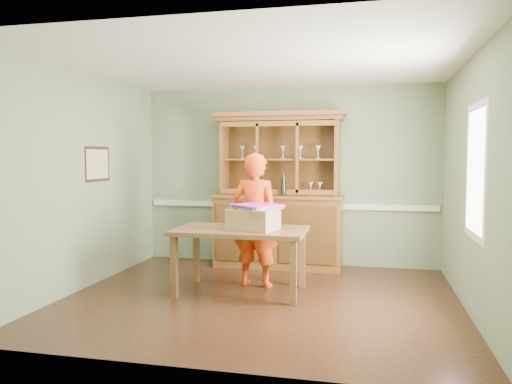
% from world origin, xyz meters
% --- Properties ---
extents(floor, '(4.50, 4.50, 0.00)m').
position_xyz_m(floor, '(0.00, 0.00, 0.00)').
color(floor, '#412414').
rests_on(floor, ground).
extents(ceiling, '(4.50, 4.50, 0.00)m').
position_xyz_m(ceiling, '(0.00, 0.00, 2.70)').
color(ceiling, white).
rests_on(ceiling, wall_back).
extents(wall_back, '(4.50, 0.00, 4.50)m').
position_xyz_m(wall_back, '(0.00, 2.00, 1.35)').
color(wall_back, gray).
rests_on(wall_back, floor).
extents(wall_left, '(0.00, 4.00, 4.00)m').
position_xyz_m(wall_left, '(-2.25, 0.00, 1.35)').
color(wall_left, gray).
rests_on(wall_left, floor).
extents(wall_right, '(0.00, 4.00, 4.00)m').
position_xyz_m(wall_right, '(2.25, 0.00, 1.35)').
color(wall_right, gray).
rests_on(wall_right, floor).
extents(wall_front, '(4.50, 0.00, 4.50)m').
position_xyz_m(wall_front, '(0.00, -2.00, 1.35)').
color(wall_front, gray).
rests_on(wall_front, floor).
extents(chair_rail, '(4.41, 0.05, 0.08)m').
position_xyz_m(chair_rail, '(0.00, 1.98, 0.90)').
color(chair_rail, white).
rests_on(chair_rail, wall_back).
extents(framed_map, '(0.03, 0.60, 0.46)m').
position_xyz_m(framed_map, '(-2.23, 0.30, 1.55)').
color(framed_map, '#342214').
rests_on(framed_map, wall_left).
extents(window_panel, '(0.03, 0.96, 1.36)m').
position_xyz_m(window_panel, '(2.23, -0.30, 1.50)').
color(window_panel, white).
rests_on(window_panel, wall_right).
extents(china_hutch, '(1.96, 0.65, 2.30)m').
position_xyz_m(china_hutch, '(-0.10, 1.74, 0.81)').
color(china_hutch, brown).
rests_on(china_hutch, floor).
extents(dining_table, '(1.57, 0.95, 0.78)m').
position_xyz_m(dining_table, '(-0.29, 0.20, 0.69)').
color(dining_table, brown).
rests_on(dining_table, floor).
extents(cardboard_box, '(0.62, 0.54, 0.25)m').
position_xyz_m(cardboard_box, '(-0.11, 0.13, 0.91)').
color(cardboard_box, tan).
rests_on(cardboard_box, dining_table).
extents(kite_stack, '(0.65, 0.65, 0.05)m').
position_xyz_m(kite_stack, '(-0.08, 0.17, 1.06)').
color(kite_stack, yellow).
rests_on(kite_stack, cardboard_box).
extents(person, '(0.67, 0.50, 1.69)m').
position_xyz_m(person, '(-0.18, 0.55, 0.85)').
color(person, '#ED460E').
rests_on(person, floor).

